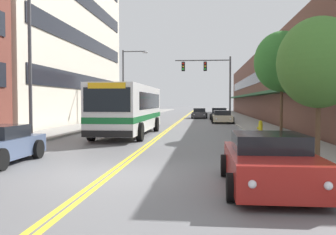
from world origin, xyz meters
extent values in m
plane|color=slate|center=(0.00, 37.00, 0.00)|extent=(240.00, 240.00, 0.00)
cube|color=gray|center=(-7.03, 37.00, 0.06)|extent=(3.07, 106.00, 0.13)
cube|color=gray|center=(7.03, 37.00, 0.06)|extent=(3.07, 106.00, 0.13)
cube|color=yellow|center=(-0.10, 37.00, 0.00)|extent=(0.14, 106.00, 0.01)
cube|color=yellow|center=(0.10, 37.00, 0.00)|extent=(0.14, 106.00, 0.01)
cube|color=black|center=(-8.78, 25.62, 3.94)|extent=(0.08, 25.46, 1.40)
cube|color=black|center=(-8.78, 25.62, 7.88)|extent=(0.08, 25.46, 1.40)
cube|color=black|center=(-8.78, 25.62, 11.81)|extent=(0.08, 25.46, 1.40)
cube|color=brown|center=(12.82, 37.00, 3.98)|extent=(8.00, 68.00, 7.96)
cube|color=#1E4C28|center=(8.27, 37.00, 2.90)|extent=(1.10, 61.20, 0.24)
cube|color=black|center=(8.78, 37.00, 4.94)|extent=(0.08, 61.20, 1.40)
cube|color=silver|center=(-1.98, 12.65, 1.70)|extent=(2.56, 10.72, 2.69)
cube|color=#196B33|center=(-1.98, 12.65, 1.16)|extent=(2.58, 10.74, 0.32)
cube|color=black|center=(-1.98, 13.19, 2.13)|extent=(2.59, 8.36, 0.97)
cube|color=black|center=(-1.98, 7.27, 2.18)|extent=(2.31, 0.04, 1.19)
cube|color=yellow|center=(-1.98, 7.26, 2.86)|extent=(1.85, 0.06, 0.28)
cube|color=black|center=(-1.98, 7.25, 0.53)|extent=(2.51, 0.08, 0.32)
cylinder|color=black|center=(-3.29, 9.01, 0.50)|extent=(0.30, 1.00, 1.00)
cylinder|color=black|center=(-0.67, 9.01, 0.50)|extent=(0.30, 1.00, 1.00)
cylinder|color=black|center=(-3.29, 15.60, 0.50)|extent=(0.30, 1.00, 1.00)
cylinder|color=black|center=(-0.67, 15.60, 0.50)|extent=(0.30, 1.00, 1.00)
cylinder|color=black|center=(-3.39, 0.29, 0.34)|extent=(0.22, 0.69, 0.69)
cylinder|color=black|center=(-3.39, 2.81, 0.34)|extent=(0.22, 0.69, 0.69)
cube|color=red|center=(-5.04, 3.59, 0.55)|extent=(0.18, 0.04, 0.10)
cube|color=red|center=(-3.68, 3.59, 0.55)|extent=(0.18, 0.04, 0.10)
cube|color=#BCAD89|center=(-4.44, 23.22, 0.49)|extent=(1.79, 4.11, 0.65)
cube|color=black|center=(-4.44, 23.39, 1.04)|extent=(1.54, 1.81, 0.44)
cylinder|color=black|center=(-5.36, 21.95, 0.30)|extent=(0.22, 0.60, 0.60)
cylinder|color=black|center=(-3.52, 21.95, 0.30)|extent=(0.22, 0.60, 0.60)
cylinder|color=black|center=(-5.36, 24.49, 0.30)|extent=(0.22, 0.60, 0.60)
cylinder|color=black|center=(-3.52, 24.49, 0.30)|extent=(0.22, 0.60, 0.60)
sphere|color=silver|center=(-5.06, 21.15, 0.52)|extent=(0.16, 0.16, 0.16)
sphere|color=silver|center=(-3.81, 21.15, 0.52)|extent=(0.16, 0.16, 0.16)
cube|color=red|center=(-5.08, 25.28, 0.52)|extent=(0.18, 0.04, 0.10)
cube|color=red|center=(-3.79, 25.28, 0.52)|extent=(0.18, 0.04, 0.10)
cube|color=white|center=(-4.29, 32.90, 0.46)|extent=(1.77, 4.40, 0.59)
cube|color=black|center=(-4.29, 33.08, 1.00)|extent=(1.53, 1.94, 0.49)
cylinder|color=black|center=(-5.20, 31.54, 0.30)|extent=(0.22, 0.61, 0.61)
cylinder|color=black|center=(-3.38, 31.54, 0.30)|extent=(0.22, 0.61, 0.61)
cylinder|color=black|center=(-5.20, 34.26, 0.30)|extent=(0.22, 0.61, 0.61)
cylinder|color=black|center=(-3.38, 34.26, 0.30)|extent=(0.22, 0.61, 0.61)
sphere|color=silver|center=(-4.91, 30.68, 0.49)|extent=(0.16, 0.16, 0.16)
sphere|color=silver|center=(-3.67, 30.68, 0.49)|extent=(0.16, 0.16, 0.16)
cube|color=red|center=(-4.93, 35.11, 0.49)|extent=(0.18, 0.04, 0.10)
cube|color=red|center=(-3.65, 35.11, 0.49)|extent=(0.18, 0.04, 0.10)
cube|color=maroon|center=(4.26, -1.19, 0.53)|extent=(1.93, 4.35, 0.72)
cube|color=black|center=(4.26, -1.02, 1.10)|extent=(1.66, 1.92, 0.42)
cylinder|color=black|center=(3.28, -2.54, 0.30)|extent=(0.22, 0.61, 0.61)
cylinder|color=black|center=(5.25, -2.54, 0.30)|extent=(0.22, 0.61, 0.61)
cylinder|color=black|center=(3.28, 0.16, 0.30)|extent=(0.22, 0.61, 0.61)
cylinder|color=black|center=(5.25, 0.16, 0.30)|extent=(0.22, 0.61, 0.61)
sphere|color=silver|center=(3.59, -3.39, 0.56)|extent=(0.16, 0.16, 0.16)
sphere|color=silver|center=(4.94, -3.39, 0.56)|extent=(0.16, 0.16, 0.16)
cube|color=red|center=(3.57, 0.99, 0.56)|extent=(0.18, 0.04, 0.10)
cube|color=red|center=(4.96, 0.99, 0.56)|extent=(0.18, 0.04, 0.10)
cube|color=beige|center=(4.43, 27.01, 0.47)|extent=(1.86, 4.62, 0.58)
cube|color=black|center=(4.43, 27.20, 0.99)|extent=(1.60, 2.03, 0.45)
cylinder|color=black|center=(3.48, 25.58, 0.33)|extent=(0.22, 0.66, 0.66)
cylinder|color=black|center=(5.38, 25.58, 0.33)|extent=(0.22, 0.66, 0.66)
cylinder|color=black|center=(3.48, 28.44, 0.33)|extent=(0.22, 0.66, 0.66)
cylinder|color=black|center=(5.38, 28.44, 0.33)|extent=(0.22, 0.66, 0.66)
sphere|color=silver|center=(3.78, 24.68, 0.50)|extent=(0.16, 0.16, 0.16)
sphere|color=silver|center=(5.08, 24.68, 0.50)|extent=(0.16, 0.16, 0.16)
cube|color=red|center=(3.76, 29.33, 0.50)|extent=(0.18, 0.04, 0.10)
cube|color=red|center=(5.10, 29.33, 0.50)|extent=(0.18, 0.04, 0.10)
cube|color=#232328|center=(4.37, 33.87, 0.49)|extent=(1.91, 4.39, 0.64)
cube|color=black|center=(4.37, 34.05, 1.08)|extent=(1.64, 1.93, 0.55)
cylinder|color=black|center=(3.40, 32.51, 0.31)|extent=(0.22, 0.61, 0.61)
cylinder|color=black|center=(5.35, 32.51, 0.31)|extent=(0.22, 0.61, 0.61)
cylinder|color=black|center=(3.40, 35.23, 0.31)|extent=(0.22, 0.61, 0.61)
cylinder|color=black|center=(5.35, 35.23, 0.31)|extent=(0.22, 0.61, 0.61)
sphere|color=silver|center=(3.71, 31.66, 0.52)|extent=(0.16, 0.16, 0.16)
sphere|color=silver|center=(5.04, 31.66, 0.52)|extent=(0.16, 0.16, 0.16)
cube|color=red|center=(3.69, 36.08, 0.52)|extent=(0.18, 0.04, 0.10)
cube|color=red|center=(5.06, 36.08, 0.52)|extent=(0.18, 0.04, 0.10)
cube|color=#38383D|center=(2.03, 37.41, 0.49)|extent=(1.72, 4.69, 0.63)
cube|color=black|center=(2.03, 37.60, 1.03)|extent=(1.48, 2.06, 0.45)
cylinder|color=black|center=(1.15, 35.96, 0.31)|extent=(0.22, 0.62, 0.62)
cylinder|color=black|center=(2.91, 35.96, 0.31)|extent=(0.22, 0.62, 0.62)
cylinder|color=black|center=(1.15, 38.86, 0.31)|extent=(0.22, 0.62, 0.62)
cylinder|color=black|center=(2.91, 38.86, 0.31)|extent=(0.22, 0.62, 0.62)
sphere|color=silver|center=(1.43, 35.04, 0.52)|extent=(0.16, 0.16, 0.16)
sphere|color=silver|center=(2.63, 35.04, 0.52)|extent=(0.16, 0.16, 0.16)
cube|color=red|center=(1.41, 39.77, 0.52)|extent=(0.18, 0.04, 0.10)
cube|color=red|center=(2.65, 39.77, 0.52)|extent=(0.18, 0.04, 0.10)
cylinder|color=#47474C|center=(5.20, 27.34, 3.28)|extent=(0.18, 0.18, 6.56)
cylinder|color=#47474C|center=(2.46, 27.34, 6.21)|extent=(5.48, 0.11, 0.11)
cube|color=black|center=(2.73, 27.34, 5.61)|extent=(0.34, 0.26, 0.92)
sphere|color=red|center=(2.73, 27.18, 5.89)|extent=(0.18, 0.18, 0.18)
sphere|color=yellow|center=(2.73, 27.18, 5.61)|extent=(0.18, 0.18, 0.18)
sphere|color=green|center=(2.73, 27.18, 5.34)|extent=(0.18, 0.18, 0.18)
cylinder|color=black|center=(2.73, 27.34, 6.14)|extent=(0.02, 0.02, 0.14)
cube|color=black|center=(0.54, 27.34, 5.61)|extent=(0.34, 0.26, 0.92)
sphere|color=red|center=(0.54, 27.18, 5.89)|extent=(0.18, 0.18, 0.18)
sphere|color=yellow|center=(0.54, 27.18, 5.61)|extent=(0.18, 0.18, 0.18)
sphere|color=green|center=(0.54, 27.18, 5.34)|extent=(0.18, 0.18, 0.18)
cylinder|color=black|center=(0.54, 27.34, 6.14)|extent=(0.02, 0.02, 0.14)
cylinder|color=#47474C|center=(-5.30, 6.23, 4.40)|extent=(0.16, 0.16, 8.80)
cylinder|color=#47474C|center=(-5.30, 25.91, 3.57)|extent=(0.16, 0.16, 7.14)
cylinder|color=#47474C|center=(-4.19, 25.91, 6.99)|extent=(2.21, 0.10, 0.10)
ellipsoid|color=#B2B2B7|center=(-3.09, 25.91, 6.89)|extent=(0.56, 0.28, 0.20)
cylinder|color=brown|center=(6.58, 2.91, 1.17)|extent=(0.17, 0.17, 2.09)
ellipsoid|color=#42752D|center=(6.58, 2.91, 3.41)|extent=(2.83, 2.83, 3.11)
cylinder|color=brown|center=(7.32, 12.85, 1.61)|extent=(0.18, 0.18, 2.97)
ellipsoid|color=#2D6B28|center=(7.32, 12.85, 4.50)|extent=(3.32, 3.32, 3.65)
cylinder|color=yellow|center=(5.95, 11.87, 0.47)|extent=(0.24, 0.24, 0.69)
sphere|color=yellow|center=(5.95, 11.87, 0.88)|extent=(0.22, 0.22, 0.22)
cylinder|color=yellow|center=(5.79, 11.87, 0.55)|extent=(0.08, 0.11, 0.11)
camera|label=1|loc=(2.71, -10.32, 2.08)|focal=40.00mm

